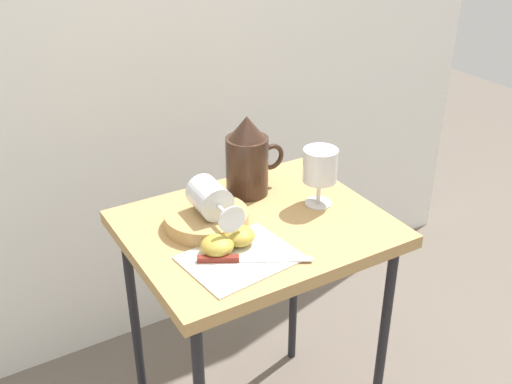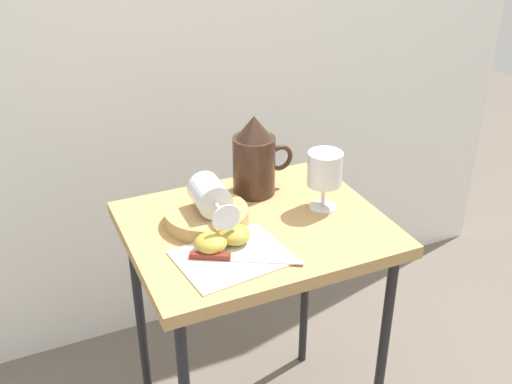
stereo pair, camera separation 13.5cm
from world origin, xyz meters
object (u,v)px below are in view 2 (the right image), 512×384
table (256,248)px  knife (229,258)px  apple_half_left (211,243)px  pitcher (255,163)px  basket_tray (207,216)px  wine_glass_tipped_near (210,196)px  apple_half_right (234,234)px  wine_glass_upright (324,171)px

table → knife: (-0.11, -0.11, 0.08)m
apple_half_left → knife: apple_half_left is taller
pitcher → basket_tray: bearing=-150.3°
wine_glass_tipped_near → basket_tray: bearing=118.0°
apple_half_left → apple_half_right: (0.06, 0.01, 0.00)m
knife → apple_half_left: bearing=115.7°
wine_glass_upright → apple_half_left: 0.32m
pitcher → apple_half_left: size_ratio=2.91×
wine_glass_upright → pitcher: bearing=130.5°
apple_half_right → knife: bearing=-121.8°
pitcher → apple_half_right: pitcher is taller
knife → table: bearing=45.6°
wine_glass_upright → knife: (-0.28, -0.12, -0.09)m
table → knife: size_ratio=3.16×
basket_tray → pitcher: (0.16, 0.09, 0.06)m
table → apple_half_left: 0.17m
basket_tray → apple_half_right: apple_half_right is taller
wine_glass_tipped_near → knife: wine_glass_tipped_near is taller
wine_glass_upright → apple_half_left: bearing=-167.0°
basket_tray → apple_half_left: 0.12m
table → pitcher: 0.21m
basket_tray → knife: (-0.01, -0.16, -0.01)m
table → wine_glass_tipped_near: bearing=159.4°
pitcher → wine_glass_tipped_near: (-0.15, -0.10, -0.01)m
basket_tray → apple_half_left: (-0.03, -0.11, 0.01)m
apple_half_left → knife: 0.05m
apple_half_left → wine_glass_tipped_near: bearing=69.4°
wine_glass_tipped_near → table: bearing=-20.6°
table → apple_half_right: (-0.08, -0.06, 0.09)m
basket_tray → wine_glass_upright: 0.29m
apple_half_right → wine_glass_tipped_near: bearing=100.9°
pitcher → wine_glass_upright: (0.11, -0.13, 0.01)m
table → wine_glass_tipped_near: (-0.09, 0.04, 0.14)m
table → knife: 0.18m
table → apple_half_right: apple_half_right is taller
apple_half_left → wine_glass_upright: bearing=13.0°
apple_half_right → knife: (-0.03, -0.06, -0.01)m
table → pitcher: pitcher is taller
knife → basket_tray: bearing=86.1°
pitcher → knife: bearing=-124.0°
basket_tray → knife: basket_tray is taller
pitcher → apple_half_right: bearing=-124.6°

